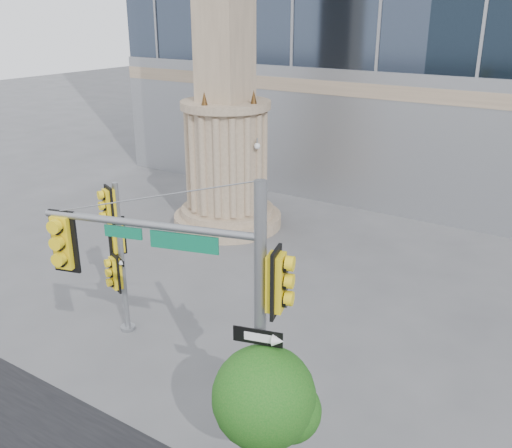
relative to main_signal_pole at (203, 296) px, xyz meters
The scene contains 5 objects.
ground 4.29m from the main_signal_pole, 128.06° to the left, with size 120.00×120.00×0.00m, color #545456.
monument 13.23m from the main_signal_pole, 124.45° to the left, with size 4.40×4.40×16.60m.
main_signal_pole is the anchor object (origin of this frame).
secondary_signal_pole 5.71m from the main_signal_pole, 152.91° to the left, with size 0.73×0.71×4.28m.
street_tree 2.15m from the main_signal_pole, ahead, with size 1.89×1.85×2.95m.
Camera 1 is at (7.15, -8.78, 8.41)m, focal length 40.00 mm.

